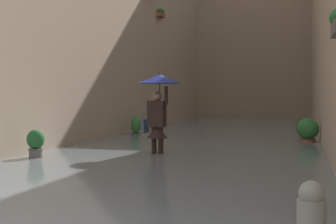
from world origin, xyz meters
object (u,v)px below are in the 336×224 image
(potted_plant_near_left, at_px, (308,131))
(potted_plant_near_right, at_px, (136,127))
(mooring_bollard, at_px, (311,218))
(potted_plant_far_right, at_px, (36,146))
(person_wading, at_px, (158,99))

(potted_plant_near_left, xyz_separation_m, potted_plant_near_right, (5.90, -1.07, -0.05))
(potted_plant_near_right, distance_m, mooring_bollard, 12.15)
(potted_plant_near_right, xyz_separation_m, mooring_bollard, (-5.78, 10.69, -0.10))
(potted_plant_far_right, distance_m, mooring_bollard, 7.18)
(person_wading, distance_m, potted_plant_far_right, 3.01)
(person_wading, height_order, mooring_bollard, person_wading)
(person_wading, xyz_separation_m, mooring_bollard, (-3.36, 5.66, -1.15))
(potted_plant_near_left, height_order, potted_plant_near_right, potted_plant_near_left)
(potted_plant_far_right, bearing_deg, mooring_bollard, 143.82)
(mooring_bollard, bearing_deg, potted_plant_far_right, -36.18)
(potted_plant_near_left, xyz_separation_m, mooring_bollard, (0.12, 9.62, -0.15))
(potted_plant_near_right, distance_m, potted_plant_far_right, 6.45)
(person_wading, bearing_deg, mooring_bollard, 120.68)
(potted_plant_near_left, distance_m, mooring_bollard, 9.62)
(potted_plant_far_right, bearing_deg, potted_plant_near_left, -137.69)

